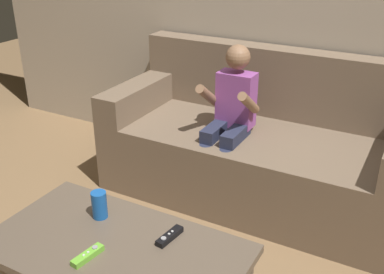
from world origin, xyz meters
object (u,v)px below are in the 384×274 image
at_px(game_remote_black_near_edge, 170,236).
at_px(person_seated_on_couch, 230,117).
at_px(game_remote_lime_center, 88,255).
at_px(soda_can, 99,205).
at_px(couch, 259,148).
at_px(coffee_table, 116,258).

bearing_deg(game_remote_black_near_edge, person_seated_on_couch, 100.56).
xyz_separation_m(person_seated_on_couch, game_remote_lime_center, (-0.03, -1.22, -0.13)).
bearing_deg(game_remote_lime_center, soda_can, 118.95).
bearing_deg(person_seated_on_couch, soda_can, -99.35).
height_order(couch, game_remote_lime_center, couch).
distance_m(person_seated_on_couch, coffee_table, 1.13).
relative_size(person_seated_on_couch, coffee_table, 0.93).
bearing_deg(game_remote_lime_center, coffee_table, 67.30).
height_order(coffee_table, game_remote_black_near_edge, game_remote_black_near_edge).
relative_size(game_remote_lime_center, soda_can, 1.18).
relative_size(person_seated_on_couch, game_remote_lime_center, 6.64).
bearing_deg(game_remote_lime_center, person_seated_on_couch, 88.57).
height_order(couch, coffee_table, couch).
bearing_deg(couch, soda_can, -103.92).
xyz_separation_m(coffee_table, game_remote_black_near_edge, (0.17, 0.14, 0.07)).
distance_m(game_remote_black_near_edge, soda_can, 0.35).
bearing_deg(couch, game_remote_black_near_edge, -87.23).
bearing_deg(game_remote_black_near_edge, soda_can, -178.01).
xyz_separation_m(person_seated_on_couch, coffee_table, (0.01, -1.11, -0.20)).
relative_size(couch, soda_can, 14.90).
height_order(game_remote_black_near_edge, game_remote_lime_center, same).
xyz_separation_m(couch, game_remote_black_near_edge, (0.06, -1.14, 0.12)).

